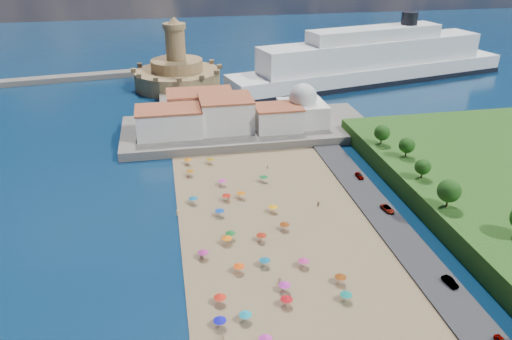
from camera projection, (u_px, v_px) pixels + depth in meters
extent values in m
plane|color=#071938|center=(259.00, 248.00, 116.43)|extent=(700.00, 700.00, 0.00)
cube|color=#59544C|center=(247.00, 129.00, 182.13)|extent=(90.00, 36.00, 3.00)
cube|color=#59544C|center=(182.00, 104.00, 209.53)|extent=(18.00, 70.00, 2.40)
cube|color=silver|center=(169.00, 122.00, 171.25)|extent=(22.00, 14.00, 9.00)
cube|color=silver|center=(226.00, 114.00, 175.98)|extent=(18.00, 16.00, 11.00)
cube|color=silver|center=(278.00, 118.00, 176.13)|extent=(16.00, 12.00, 8.00)
cube|color=silver|center=(200.00, 106.00, 185.47)|extent=(24.00, 14.00, 10.00)
cube|color=silver|center=(302.00, 113.00, 181.36)|extent=(16.00, 16.00, 8.00)
sphere|color=silver|center=(303.00, 97.00, 178.77)|extent=(10.00, 10.00, 10.00)
cylinder|color=silver|center=(304.00, 87.00, 177.13)|extent=(1.20, 1.20, 1.60)
cylinder|color=#A68253|center=(178.00, 79.00, 234.89)|extent=(40.00, 40.00, 8.00)
cylinder|color=#A68253|center=(177.00, 65.00, 232.08)|extent=(24.00, 24.00, 5.00)
cylinder|color=#A68253|center=(175.00, 44.00, 227.98)|extent=(9.00, 9.00, 14.00)
cylinder|color=#A68253|center=(174.00, 26.00, 224.43)|extent=(10.40, 10.40, 2.40)
cone|color=#A68253|center=(174.00, 20.00, 223.26)|extent=(6.00, 6.00, 3.00)
cube|color=black|center=(370.00, 79.00, 244.31)|extent=(147.37, 53.85, 2.35)
cube|color=white|center=(371.00, 73.00, 242.94)|extent=(146.31, 53.24, 8.71)
cube|color=white|center=(373.00, 52.00, 238.54)|extent=(117.13, 42.97, 11.62)
cube|color=white|center=(375.00, 34.00, 234.78)|extent=(69.09, 28.37, 5.81)
cylinder|color=black|center=(410.00, 18.00, 239.29)|extent=(7.75, 7.75, 5.81)
cylinder|color=gray|center=(304.00, 263.00, 108.88)|extent=(0.07, 0.07, 2.00)
cone|color=#C82A7C|center=(304.00, 260.00, 108.49)|extent=(2.50, 2.50, 0.60)
cylinder|color=gray|center=(220.00, 300.00, 98.11)|extent=(0.07, 0.07, 2.00)
cone|color=red|center=(220.00, 296.00, 97.72)|extent=(2.50, 2.50, 0.60)
cylinder|color=gray|center=(284.00, 227.00, 122.40)|extent=(0.07, 0.07, 2.00)
cone|color=maroon|center=(285.00, 223.00, 122.01)|extent=(2.50, 2.50, 0.60)
cylinder|color=gray|center=(227.00, 197.00, 135.78)|extent=(0.07, 0.07, 2.00)
cone|color=red|center=(227.00, 195.00, 135.39)|extent=(2.50, 2.50, 0.60)
cylinder|color=gray|center=(220.00, 323.00, 92.29)|extent=(0.07, 0.07, 2.00)
cone|color=#0F0EB8|center=(220.00, 319.00, 91.90)|extent=(2.50, 2.50, 0.60)
cylinder|color=gray|center=(287.00, 302.00, 97.58)|extent=(0.07, 0.07, 2.00)
cone|color=#B30E16|center=(287.00, 298.00, 97.19)|extent=(2.50, 2.50, 0.60)
cylinder|color=gray|center=(220.00, 213.00, 128.40)|extent=(0.07, 0.07, 2.00)
cone|color=#0C3FA6|center=(220.00, 210.00, 128.01)|extent=(2.50, 2.50, 0.60)
cylinder|color=gray|center=(222.00, 183.00, 143.82)|extent=(0.07, 0.07, 2.00)
cone|color=#CA2B9E|center=(222.00, 180.00, 143.43)|extent=(2.50, 2.50, 0.60)
cylinder|color=gray|center=(273.00, 209.00, 130.17)|extent=(0.07, 0.07, 2.00)
cone|color=#F1A10A|center=(273.00, 206.00, 129.79)|extent=(2.50, 2.50, 0.60)
cylinder|color=gray|center=(265.00, 263.00, 109.11)|extent=(0.07, 0.07, 2.00)
cone|color=#0E6386|center=(265.00, 259.00, 108.72)|extent=(2.50, 2.50, 0.60)
cone|color=#C72AA7|center=(266.00, 338.00, 87.71)|extent=(2.50, 2.50, 0.60)
cylinder|color=gray|center=(239.00, 268.00, 107.18)|extent=(0.07, 0.07, 2.00)
cone|color=#F74C0A|center=(239.00, 265.00, 106.79)|extent=(2.50, 2.50, 0.60)
cylinder|color=gray|center=(346.00, 297.00, 98.84)|extent=(0.07, 0.07, 2.00)
cone|color=#0D7867|center=(346.00, 293.00, 98.45)|extent=(2.50, 2.50, 0.60)
cylinder|color=gray|center=(241.00, 195.00, 136.96)|extent=(0.07, 0.07, 2.00)
cone|color=orange|center=(241.00, 192.00, 136.57)|extent=(2.50, 2.50, 0.60)
cylinder|color=gray|center=(285.00, 287.00, 101.52)|extent=(0.07, 0.07, 2.00)
cone|color=#BA27A4|center=(285.00, 284.00, 101.13)|extent=(2.50, 2.50, 0.60)
cylinder|color=gray|center=(203.00, 255.00, 111.78)|extent=(0.07, 0.07, 2.00)
cone|color=#A62374|center=(203.00, 251.00, 111.39)|extent=(2.50, 2.50, 0.60)
cylinder|color=gray|center=(190.00, 173.00, 149.66)|extent=(0.07, 0.07, 2.00)
cone|color=#9E5C0E|center=(190.00, 170.00, 149.27)|extent=(2.50, 2.50, 0.60)
cylinder|color=gray|center=(340.00, 279.00, 103.84)|extent=(0.07, 0.07, 2.00)
cone|color=#80360B|center=(341.00, 276.00, 103.45)|extent=(2.50, 2.50, 0.60)
cylinder|color=gray|center=(193.00, 200.00, 134.29)|extent=(0.07, 0.07, 2.00)
cone|color=#0F5E8A|center=(193.00, 197.00, 133.90)|extent=(2.50, 2.50, 0.60)
cylinder|color=gray|center=(227.00, 240.00, 116.95)|extent=(0.07, 0.07, 2.00)
cone|color=orange|center=(227.00, 237.00, 116.56)|extent=(2.50, 2.50, 0.60)
cylinder|color=gray|center=(261.00, 237.00, 118.05)|extent=(0.07, 0.07, 2.00)
cone|color=#9F240E|center=(261.00, 234.00, 117.66)|extent=(2.50, 2.50, 0.60)
cylinder|color=gray|center=(245.00, 317.00, 93.68)|extent=(0.07, 0.07, 2.00)
cone|color=teal|center=(245.00, 313.00, 93.29)|extent=(2.50, 2.50, 0.60)
cylinder|color=gray|center=(188.00, 161.00, 157.03)|extent=(0.07, 0.07, 2.00)
cone|color=#C56508|center=(188.00, 159.00, 156.64)|extent=(2.50, 2.50, 0.60)
cylinder|color=gray|center=(230.00, 235.00, 118.87)|extent=(0.07, 0.07, 2.00)
cone|color=#116422|center=(230.00, 232.00, 118.48)|extent=(2.50, 2.50, 0.60)
cylinder|color=gray|center=(264.00, 179.00, 145.94)|extent=(0.07, 0.07, 2.00)
cone|color=#12682B|center=(264.00, 176.00, 145.55)|extent=(2.50, 2.50, 0.60)
cylinder|color=gray|center=(210.00, 161.00, 157.30)|extent=(0.07, 0.07, 2.00)
cone|color=#95690D|center=(210.00, 158.00, 156.91)|extent=(2.50, 2.50, 0.60)
imported|color=tan|center=(318.00, 204.00, 133.01)|extent=(1.30, 1.47, 1.61)
imported|color=tan|center=(201.00, 256.00, 111.46)|extent=(0.91, 0.78, 1.63)
imported|color=tan|center=(267.00, 168.00, 153.45)|extent=(1.13, 1.18, 1.62)
imported|color=tan|center=(177.00, 213.00, 128.65)|extent=(1.26, 1.19, 1.71)
imported|color=tan|center=(229.00, 199.00, 135.60)|extent=(0.87, 0.75, 1.55)
imported|color=tan|center=(187.00, 177.00, 147.80)|extent=(0.48, 0.97, 1.59)
imported|color=tan|center=(223.00, 336.00, 89.56)|extent=(0.67, 0.74, 1.69)
imported|color=tan|center=(280.00, 281.00, 103.60)|extent=(0.96, 0.68, 1.86)
imported|color=gray|center=(450.00, 282.00, 102.97)|extent=(2.03, 4.21, 1.33)
imported|color=gray|center=(388.00, 209.00, 130.15)|extent=(2.72, 4.77, 1.25)
imported|color=gray|center=(359.00, 176.00, 147.69)|extent=(1.68, 3.95, 1.33)
cylinder|color=#382314|center=(447.00, 201.00, 120.97)|extent=(0.50, 0.50, 3.18)
sphere|color=#14380F|center=(449.00, 191.00, 119.73)|extent=(5.73, 5.73, 5.73)
cylinder|color=#382314|center=(422.00, 174.00, 135.35)|extent=(0.50, 0.50, 2.44)
sphere|color=#14380F|center=(423.00, 167.00, 134.40)|extent=(4.39, 4.39, 4.39)
cylinder|color=#382314|center=(406.00, 153.00, 148.16)|extent=(0.50, 0.50, 2.64)
sphere|color=#14380F|center=(407.00, 145.00, 147.13)|extent=(4.76, 4.76, 4.76)
cylinder|color=#382314|center=(381.00, 140.00, 156.96)|extent=(0.50, 0.50, 2.79)
sphere|color=#14380F|center=(382.00, 132.00, 155.87)|extent=(5.03, 5.03, 5.03)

